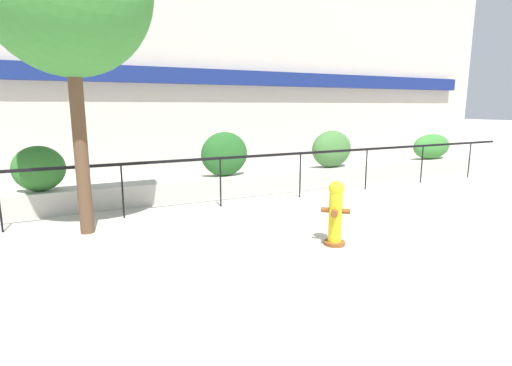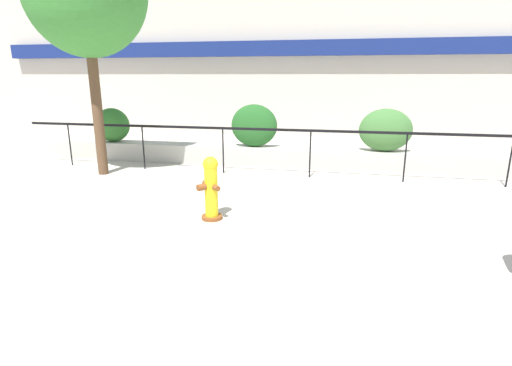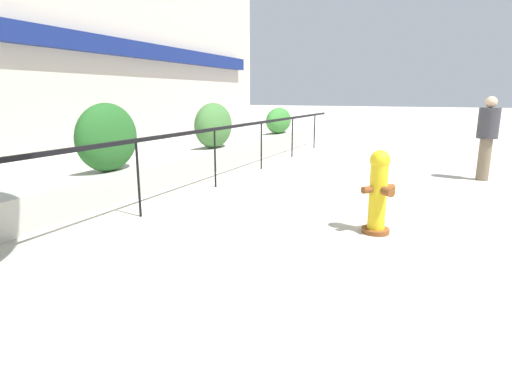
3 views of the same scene
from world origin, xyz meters
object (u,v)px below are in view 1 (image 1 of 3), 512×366
(hedge_bush_2, at_px, (332,149))
(hedge_bush_3, at_px, (431,147))
(hedge_bush_0, at_px, (39,169))
(fire_hydrant, at_px, (335,213))
(hedge_bush_1, at_px, (224,154))

(hedge_bush_2, height_order, hedge_bush_3, hedge_bush_2)
(hedge_bush_3, bearing_deg, hedge_bush_2, 180.00)
(hedge_bush_0, distance_m, fire_hydrant, 6.20)
(hedge_bush_0, xyz_separation_m, hedge_bush_1, (4.20, 0.00, 0.08))
(hedge_bush_1, distance_m, fire_hydrant, 4.38)
(hedge_bush_1, relative_size, fire_hydrant, 1.15)
(hedge_bush_3, xyz_separation_m, fire_hydrant, (-7.35, -4.35, -0.37))
(hedge_bush_1, bearing_deg, hedge_bush_3, 0.00)
(hedge_bush_3, bearing_deg, hedge_bush_1, 180.00)
(hedge_bush_1, relative_size, hedge_bush_3, 0.78)
(hedge_bush_0, bearing_deg, hedge_bush_3, 0.00)
(hedge_bush_2, distance_m, fire_hydrant, 5.41)
(hedge_bush_1, bearing_deg, hedge_bush_0, 180.00)
(hedge_bush_3, relative_size, fire_hydrant, 1.48)
(hedge_bush_1, height_order, hedge_bush_3, hedge_bush_1)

